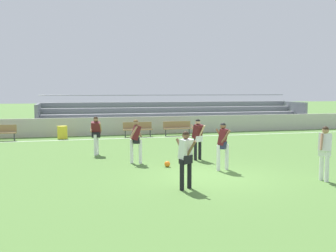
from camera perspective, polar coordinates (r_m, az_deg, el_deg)
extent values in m
plane|color=#517A38|center=(12.89, 6.42, -7.42)|extent=(160.00, 160.00, 0.00)
cube|color=white|center=(23.18, -3.17, -1.74)|extent=(44.00, 0.12, 0.01)
cube|color=#BCB7AD|center=(25.04, -4.06, 0.08)|extent=(48.00, 0.16, 1.15)
cube|color=#B2B2B7|center=(26.72, 2.22, 0.02)|extent=(19.60, 0.36, 0.08)
cube|color=slate|center=(26.55, 2.35, -0.44)|extent=(19.60, 0.04, 0.39)
cube|color=#B2B2B7|center=(27.43, 1.76, 0.98)|extent=(19.60, 0.36, 0.08)
cube|color=slate|center=(27.25, 1.87, 0.54)|extent=(19.60, 0.04, 0.39)
cube|color=#B2B2B7|center=(28.15, 1.31, 1.89)|extent=(19.60, 0.36, 0.08)
cube|color=slate|center=(27.97, 1.43, 1.47)|extent=(19.60, 0.04, 0.39)
cube|color=#B2B2B7|center=(28.89, 0.89, 2.75)|extent=(19.60, 0.36, 0.08)
cube|color=slate|center=(28.70, 1.00, 2.35)|extent=(19.60, 0.04, 0.39)
cube|color=#B2B2B7|center=(29.62, 0.49, 3.57)|extent=(19.60, 0.36, 0.08)
cube|color=slate|center=(29.44, 0.59, 3.18)|extent=(19.60, 0.04, 0.39)
cube|color=slate|center=(27.18, -18.77, 1.08)|extent=(0.20, 3.48, 1.96)
cube|color=slate|center=(32.19, 18.18, 1.70)|extent=(0.20, 3.48, 1.96)
cylinder|color=slate|center=(29.85, 0.37, 4.64)|extent=(19.60, 0.06, 0.06)
cube|color=#99754C|center=(23.61, -4.52, -0.53)|extent=(1.80, 0.40, 0.06)
cube|color=#99754C|center=(23.77, -4.60, 0.11)|extent=(1.80, 0.05, 0.40)
cylinder|color=#47474C|center=(23.51, -6.39, -1.13)|extent=(0.07, 0.07, 0.45)
cylinder|color=#47474C|center=(23.78, -2.67, -1.03)|extent=(0.07, 0.07, 0.45)
cube|color=#99754C|center=(24.18, 1.44, -0.38)|extent=(1.80, 0.40, 0.06)
cube|color=#99754C|center=(24.33, 1.32, 0.24)|extent=(1.80, 0.05, 0.40)
cylinder|color=#47474C|center=(24.00, -0.36, -0.96)|extent=(0.07, 0.07, 0.45)
cylinder|color=#47474C|center=(24.43, 3.19, -0.86)|extent=(0.07, 0.07, 0.45)
cube|color=#99754C|center=(23.73, -23.80, -0.33)|extent=(1.80, 0.05, 0.40)
cylinder|color=#47474C|center=(23.49, -21.95, -1.48)|extent=(0.07, 0.07, 0.45)
cylinder|color=yellow|center=(23.46, -15.48, -0.92)|extent=(0.58, 0.58, 0.76)
cylinder|color=black|center=(15.80, 4.77, -3.40)|extent=(0.13, 0.13, 0.90)
cylinder|color=black|center=(15.62, 4.12, -3.50)|extent=(0.13, 0.13, 0.90)
cube|color=white|center=(15.65, 4.46, -1.90)|extent=(0.42, 0.36, 0.24)
cube|color=#56191E|center=(15.62, 4.47, -0.81)|extent=(0.49, 0.47, 0.59)
cylinder|color=#D6A884|center=(15.52, 5.09, -0.72)|extent=(0.22, 0.33, 0.48)
cylinder|color=#D6A884|center=(15.71, 3.86, -0.63)|extent=(0.22, 0.33, 0.48)
sphere|color=#D6A884|center=(15.58, 4.48, 0.60)|extent=(0.21, 0.21, 0.21)
sphere|color=black|center=(15.58, 4.48, 0.67)|extent=(0.20, 0.20, 0.20)
cylinder|color=white|center=(14.91, -4.14, -3.85)|extent=(0.13, 0.13, 0.93)
cylinder|color=white|center=(15.01, -5.44, -3.79)|extent=(0.13, 0.13, 0.93)
cube|color=black|center=(14.90, -4.81, -2.13)|extent=(0.23, 0.37, 0.24)
cube|color=#56191E|center=(14.86, -4.82, -0.98)|extent=(0.38, 0.39, 0.60)
cylinder|color=#A87A5B|center=(14.67, -5.15, -0.92)|extent=(0.33, 0.08, 0.49)
cylinder|color=#A87A5B|center=(15.05, -4.49, -0.75)|extent=(0.33, 0.08, 0.49)
sphere|color=#A87A5B|center=(14.83, -4.83, 0.50)|extent=(0.21, 0.21, 0.21)
sphere|color=brown|center=(14.82, -4.83, 0.58)|extent=(0.20, 0.20, 0.20)
cylinder|color=black|center=(11.16, 3.21, -7.02)|extent=(0.13, 0.13, 0.89)
cylinder|color=black|center=(10.92, 2.09, -7.30)|extent=(0.13, 0.13, 0.89)
cube|color=black|center=(10.96, 2.67, -4.98)|extent=(0.42, 0.37, 0.24)
cube|color=white|center=(10.91, 2.67, -3.43)|extent=(0.47, 0.44, 0.58)
cylinder|color=brown|center=(10.77, 3.49, -3.34)|extent=(0.25, 0.34, 0.47)
cylinder|color=brown|center=(11.04, 1.88, -3.12)|extent=(0.25, 0.34, 0.47)
sphere|color=brown|center=(10.86, 2.68, -1.42)|extent=(0.21, 0.21, 0.21)
sphere|color=black|center=(10.86, 2.68, -1.31)|extent=(0.20, 0.20, 0.20)
cylinder|color=white|center=(12.88, 22.63, -5.67)|extent=(0.13, 0.13, 0.94)
cylinder|color=white|center=(13.06, 21.92, -5.50)|extent=(0.13, 0.13, 0.94)
cube|color=white|center=(12.90, 22.34, -3.62)|extent=(0.41, 0.40, 0.24)
cube|color=white|center=(12.86, 22.39, -2.30)|extent=(0.53, 0.53, 0.60)
cylinder|color=#A87A5B|center=(12.69, 21.94, -2.21)|extent=(0.26, 0.27, 0.50)
cylinder|color=#A87A5B|center=(13.02, 22.84, -2.06)|extent=(0.26, 0.27, 0.50)
sphere|color=#A87A5B|center=(12.82, 22.45, -0.59)|extent=(0.21, 0.21, 0.21)
sphere|color=black|center=(12.81, 22.45, -0.50)|extent=(0.20, 0.20, 0.20)
cylinder|color=white|center=(13.88, 8.77, -4.60)|extent=(0.13, 0.13, 0.92)
cylinder|color=white|center=(13.66, 7.53, -4.74)|extent=(0.13, 0.13, 0.92)
cube|color=#232847|center=(13.70, 8.18, -2.86)|extent=(0.40, 0.42, 0.24)
cube|color=#56191E|center=(13.66, 8.19, -1.61)|extent=(0.48, 0.49, 0.59)
cylinder|color=brown|center=(13.46, 8.62, -1.55)|extent=(0.32, 0.28, 0.47)
cylinder|color=brown|center=(13.84, 7.78, -1.36)|extent=(0.32, 0.28, 0.47)
sphere|color=brown|center=(13.62, 8.21, 0.00)|extent=(0.21, 0.21, 0.21)
sphere|color=black|center=(13.62, 8.21, 0.08)|extent=(0.20, 0.20, 0.20)
cylinder|color=white|center=(17.29, -10.52, -2.69)|extent=(0.13, 0.13, 0.92)
cylinder|color=white|center=(17.02, -10.80, -2.82)|extent=(0.13, 0.13, 0.92)
cube|color=black|center=(17.10, -10.68, -1.30)|extent=(0.40, 0.29, 0.24)
cube|color=#56191E|center=(17.07, -10.70, -0.30)|extent=(0.45, 0.45, 0.60)
cylinder|color=#A87A5B|center=(17.04, -10.04, -0.17)|extent=(0.16, 0.42, 0.43)
cylinder|color=#A87A5B|center=(17.10, -11.36, -0.17)|extent=(0.16, 0.42, 0.43)
sphere|color=#A87A5B|center=(17.04, -10.72, 0.99)|extent=(0.21, 0.21, 0.21)
sphere|color=black|center=(17.04, -10.72, 1.06)|extent=(0.20, 0.20, 0.20)
sphere|color=orange|center=(14.27, -0.11, -5.69)|extent=(0.22, 0.22, 0.22)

